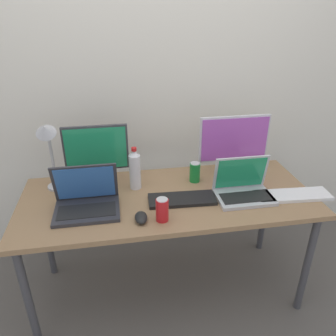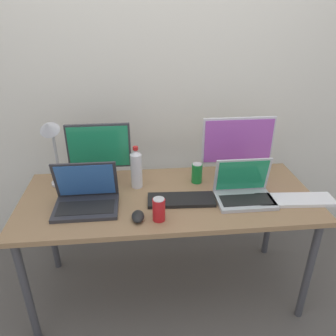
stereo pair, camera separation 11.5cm
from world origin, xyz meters
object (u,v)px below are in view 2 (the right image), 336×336
object	(u,v)px
laptop_silver	(86,197)
laptop_secondary	(244,190)
work_desk	(168,205)
mouse_by_keyboard	(138,216)
keyboard_main	(181,200)
soda_can_near_keyboard	(197,173)
soda_can_by_laptop	(159,209)
monitor_center	(238,146)
desk_lamp	(52,140)
keyboard_aux	(295,200)
water_bottle	(136,169)
monitor_left	(99,152)

from	to	relation	value
laptop_silver	laptop_secondary	bearing A→B (deg)	-0.76
work_desk	mouse_by_keyboard	bearing A→B (deg)	-128.84
laptop_secondary	work_desk	bearing A→B (deg)	169.77
keyboard_main	soda_can_near_keyboard	size ratio (longest dim) A/B	3.01
work_desk	soda_can_by_laptop	xyz separation A→B (m)	(-0.07, -0.23, 0.13)
monitor_center	laptop_secondary	size ratio (longest dim) A/B	1.41
laptop_silver	soda_can_near_keyboard	bearing A→B (deg)	17.99
laptop_silver	laptop_secondary	xyz separation A→B (m)	(0.88, -0.01, -0.00)
keyboard_main	desk_lamp	size ratio (longest dim) A/B	0.84
soda_can_near_keyboard	soda_can_by_laptop	size ratio (longest dim) A/B	1.00
keyboard_aux	mouse_by_keyboard	distance (m)	0.89
work_desk	laptop_secondary	size ratio (longest dim) A/B	5.31
desk_lamp	water_bottle	bearing A→B (deg)	-4.85
laptop_secondary	soda_can_by_laptop	world-z (taller)	laptop_secondary
monitor_center	water_bottle	size ratio (longest dim) A/B	1.70
laptop_secondary	soda_can_near_keyboard	xyz separation A→B (m)	(-0.23, 0.22, 0.01)
laptop_silver	desk_lamp	world-z (taller)	desk_lamp
work_desk	soda_can_by_laptop	bearing A→B (deg)	-106.74
monitor_center	water_bottle	bearing A→B (deg)	-172.91
laptop_secondary	mouse_by_keyboard	distance (m)	0.62
laptop_secondary	keyboard_aux	distance (m)	0.29
work_desk	keyboard_main	xyz separation A→B (m)	(0.07, -0.07, 0.07)
water_bottle	soda_can_near_keyboard	world-z (taller)	water_bottle
laptop_secondary	keyboard_aux	world-z (taller)	laptop_secondary
water_bottle	laptop_secondary	bearing A→B (deg)	-18.61
monitor_left	monitor_center	bearing A→B (deg)	-0.55
keyboard_main	keyboard_aux	xyz separation A→B (m)	(0.64, -0.07, 0.00)
monitor_left	mouse_by_keyboard	xyz separation A→B (m)	(0.22, -0.44, -0.18)
keyboard_aux	soda_can_by_laptop	bearing A→B (deg)	-169.15
monitor_center	soda_can_by_laptop	distance (m)	0.70
work_desk	laptop_secondary	distance (m)	0.45
work_desk	keyboard_main	bearing A→B (deg)	-45.83
laptop_silver	water_bottle	world-z (taller)	water_bottle
laptop_silver	soda_can_near_keyboard	xyz separation A→B (m)	(0.65, 0.21, 0.00)
keyboard_main	laptop_secondary	bearing A→B (deg)	1.88
soda_can_near_keyboard	keyboard_main	bearing A→B (deg)	-120.37
laptop_secondary	soda_can_near_keyboard	bearing A→B (deg)	135.86
work_desk	soda_can_near_keyboard	bearing A→B (deg)	36.87
soda_can_near_keyboard	soda_can_by_laptop	world-z (taller)	same
laptop_silver	laptop_secondary	world-z (taller)	laptop_silver
laptop_silver	keyboard_main	world-z (taller)	laptop_silver
soda_can_by_laptop	desk_lamp	xyz separation A→B (m)	(-0.58, 0.40, 0.24)
monitor_center	desk_lamp	xyz separation A→B (m)	(-1.11, -0.04, 0.09)
work_desk	keyboard_aux	world-z (taller)	keyboard_aux
mouse_by_keyboard	soda_can_by_laptop	size ratio (longest dim) A/B	0.85
work_desk	laptop_silver	world-z (taller)	laptop_silver
monitor_left	soda_can_by_laptop	xyz separation A→B (m)	(0.33, -0.45, -0.14)
work_desk	keyboard_aux	xyz separation A→B (m)	(0.71, -0.14, 0.07)
keyboard_main	keyboard_aux	distance (m)	0.65
monitor_left	keyboard_aux	bearing A→B (deg)	-17.54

